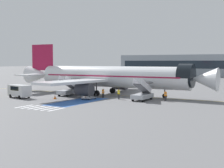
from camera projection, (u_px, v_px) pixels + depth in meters
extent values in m
plane|color=slate|center=(122.00, 95.00, 60.11)|extent=(600.00, 600.00, 0.00)
cube|color=gold|center=(112.00, 95.00, 60.37)|extent=(74.66, 0.53, 0.01)
cube|color=#2856A8|center=(78.00, 102.00, 50.56)|extent=(4.62, 12.41, 0.01)
cube|color=silver|center=(24.00, 106.00, 45.20)|extent=(0.44, 3.60, 0.01)
cube|color=silver|center=(30.00, 107.00, 44.61)|extent=(0.44, 3.60, 0.01)
cube|color=silver|center=(37.00, 107.00, 44.02)|extent=(0.44, 3.60, 0.01)
cube|color=silver|center=(43.00, 108.00, 43.43)|extent=(0.44, 3.60, 0.01)
cube|color=silver|center=(50.00, 109.00, 42.84)|extent=(0.44, 3.60, 0.01)
cube|color=silver|center=(57.00, 109.00, 42.26)|extent=(0.44, 3.60, 0.01)
cylinder|color=silver|center=(112.00, 77.00, 60.11)|extent=(30.68, 4.17, 4.04)
cone|color=silver|center=(204.00, 79.00, 51.58)|extent=(4.46, 3.98, 3.96)
cone|color=silver|center=(40.00, 75.00, 69.04)|extent=(6.07, 3.90, 3.88)
cylinder|color=black|center=(186.00, 76.00, 53.02)|extent=(2.44, 4.09, 4.08)
cube|color=maroon|center=(112.00, 76.00, 60.10)|extent=(28.23, 4.24, 0.24)
cube|color=silver|center=(117.00, 78.00, 68.58)|extent=(6.97, 15.68, 0.44)
cylinder|color=#38383D|center=(120.00, 84.00, 67.08)|extent=(2.98, 2.30, 2.28)
cube|color=silver|center=(75.00, 82.00, 54.69)|extent=(6.84, 15.65, 0.44)
cylinder|color=#38383D|center=(84.00, 89.00, 55.12)|extent=(2.98, 2.30, 2.28)
cube|color=maroon|center=(42.00, 57.00, 68.32)|extent=(5.65, 0.38, 5.63)
cube|color=silver|center=(56.00, 73.00, 71.63)|extent=(3.66, 6.48, 0.24)
cube|color=silver|center=(32.00, 75.00, 64.95)|extent=(3.66, 6.48, 0.24)
cylinder|color=#38383D|center=(165.00, 88.00, 55.03)|extent=(0.20, 0.20, 2.74)
cylinder|color=black|center=(165.00, 96.00, 55.12)|extent=(0.84, 0.28, 0.84)
cylinder|color=#38383D|center=(113.00, 85.00, 63.72)|extent=(0.24, 0.24, 2.41)
cylinder|color=black|center=(113.00, 91.00, 63.81)|extent=(1.10, 0.60, 1.10)
cylinder|color=#38383D|center=(96.00, 87.00, 58.29)|extent=(0.24, 0.24, 2.41)
cylinder|color=black|center=(96.00, 93.00, 58.38)|extent=(1.10, 0.60, 1.10)
cube|color=#ADB2BA|center=(142.00, 96.00, 52.20)|extent=(2.22, 4.81, 0.70)
cylinder|color=black|center=(141.00, 97.00, 54.14)|extent=(0.22, 0.70, 0.70)
cylinder|color=black|center=(151.00, 98.00, 53.23)|extent=(0.22, 0.70, 0.70)
cylinder|color=black|center=(133.00, 99.00, 51.21)|extent=(0.22, 0.70, 0.70)
cylinder|color=black|center=(143.00, 100.00, 50.31)|extent=(0.22, 0.70, 0.70)
cube|color=#4C4C51|center=(142.00, 89.00, 52.11)|extent=(1.45, 4.15, 1.92)
cube|color=#4C4C51|center=(148.00, 83.00, 54.03)|extent=(1.65, 1.11, 0.12)
cube|color=silver|center=(138.00, 86.00, 52.45)|extent=(0.08, 4.46, 2.65)
cube|color=silver|center=(147.00, 86.00, 51.70)|extent=(0.08, 4.46, 2.65)
cube|color=#ADB2BA|center=(69.00, 92.00, 59.65)|extent=(2.22, 4.81, 0.70)
cylinder|color=black|center=(70.00, 93.00, 61.59)|extent=(0.22, 0.70, 0.70)
cylinder|color=black|center=(78.00, 93.00, 60.68)|extent=(0.22, 0.70, 0.70)
cylinder|color=black|center=(59.00, 94.00, 58.67)|extent=(0.22, 0.70, 0.70)
cylinder|color=black|center=(67.00, 95.00, 57.76)|extent=(0.22, 0.70, 0.70)
cube|color=#4C4C51|center=(69.00, 85.00, 59.55)|extent=(1.45, 4.16, 2.15)
cube|color=#4C4C51|center=(76.00, 79.00, 61.47)|extent=(1.65, 1.11, 0.12)
cube|color=silver|center=(65.00, 82.00, 59.89)|extent=(0.08, 4.50, 2.86)
cube|color=silver|center=(72.00, 82.00, 59.14)|extent=(0.08, 4.50, 2.86)
cube|color=#38383D|center=(128.00, 82.00, 85.10)|extent=(3.54, 9.44, 0.60)
cube|color=silver|center=(133.00, 80.00, 89.20)|extent=(2.59, 2.31, 1.60)
cube|color=black|center=(134.00, 78.00, 90.12)|extent=(1.99, 0.27, 0.70)
cylinder|color=#B7BCC4|center=(127.00, 77.00, 84.61)|extent=(3.15, 6.59, 2.44)
cylinder|color=gold|center=(127.00, 77.00, 84.61)|extent=(2.51, 0.63, 2.49)
cylinder|color=black|center=(129.00, 83.00, 89.34)|extent=(0.39, 0.99, 0.96)
cylinder|color=black|center=(137.00, 83.00, 88.42)|extent=(0.39, 0.99, 0.96)
cylinder|color=black|center=(123.00, 84.00, 85.11)|extent=(0.39, 0.99, 0.96)
cylinder|color=black|center=(131.00, 84.00, 84.19)|extent=(0.39, 0.99, 0.96)
cylinder|color=black|center=(120.00, 84.00, 82.75)|extent=(0.39, 0.99, 0.96)
cylinder|color=black|center=(128.00, 84.00, 81.83)|extent=(0.39, 0.99, 0.96)
cube|color=silver|center=(19.00, 91.00, 55.58)|extent=(5.01, 2.92, 1.99)
cube|color=black|center=(19.00, 88.00, 55.55)|extent=(2.95, 2.51, 0.72)
cylinder|color=black|center=(29.00, 96.00, 55.37)|extent=(0.67, 0.33, 0.64)
cylinder|color=black|center=(20.00, 97.00, 54.00)|extent=(0.67, 0.33, 0.64)
cylinder|color=black|center=(20.00, 95.00, 57.29)|extent=(0.67, 0.33, 0.64)
cylinder|color=black|center=(11.00, 96.00, 55.93)|extent=(0.67, 0.33, 0.64)
cube|color=gray|center=(89.00, 98.00, 53.56)|extent=(1.56, 2.63, 0.12)
cylinder|color=black|center=(89.00, 99.00, 52.35)|extent=(0.11, 0.40, 0.40)
cylinder|color=black|center=(82.00, 99.00, 52.95)|extent=(0.11, 0.40, 0.40)
cylinder|color=black|center=(95.00, 98.00, 54.18)|extent=(0.11, 0.40, 0.40)
cylinder|color=black|center=(89.00, 97.00, 54.78)|extent=(0.11, 0.40, 0.40)
cylinder|color=gray|center=(89.00, 97.00, 52.16)|extent=(0.05, 0.05, 0.55)
cylinder|color=gray|center=(82.00, 96.00, 52.80)|extent=(0.05, 0.05, 0.55)
cylinder|color=gray|center=(96.00, 95.00, 54.26)|extent=(0.05, 0.05, 0.55)
cylinder|color=gray|center=(89.00, 95.00, 54.91)|extent=(0.05, 0.05, 0.55)
cylinder|color=black|center=(103.00, 95.00, 56.06)|extent=(0.14, 0.14, 0.79)
cylinder|color=black|center=(104.00, 95.00, 56.08)|extent=(0.14, 0.14, 0.79)
cube|color=orange|center=(103.00, 92.00, 56.02)|extent=(0.47, 0.43, 0.63)
cube|color=silver|center=(103.00, 92.00, 56.02)|extent=(0.48, 0.44, 0.06)
sphere|color=brown|center=(103.00, 89.00, 55.99)|extent=(0.21, 0.21, 0.21)
cylinder|color=#2D2D33|center=(118.00, 97.00, 53.68)|extent=(0.14, 0.14, 0.88)
cylinder|color=#2D2D33|center=(119.00, 97.00, 53.68)|extent=(0.14, 0.14, 0.88)
cube|color=yellow|center=(119.00, 92.00, 53.62)|extent=(0.47, 0.40, 0.69)
cube|color=silver|center=(119.00, 92.00, 53.62)|extent=(0.49, 0.41, 0.06)
sphere|color=brown|center=(119.00, 89.00, 53.59)|extent=(0.24, 0.24, 0.24)
cylinder|color=#2D2D33|center=(166.00, 99.00, 51.08)|extent=(0.14, 0.14, 0.83)
cylinder|color=#2D2D33|center=(165.00, 99.00, 51.11)|extent=(0.14, 0.14, 0.83)
cube|color=orange|center=(165.00, 94.00, 51.04)|extent=(0.47, 0.36, 0.66)
cube|color=silver|center=(165.00, 94.00, 51.04)|extent=(0.49, 0.38, 0.06)
sphere|color=tan|center=(166.00, 91.00, 51.01)|extent=(0.23, 0.23, 0.23)
cone|color=orange|center=(55.00, 97.00, 54.03)|extent=(0.57, 0.57, 0.63)
cylinder|color=white|center=(55.00, 97.00, 54.03)|extent=(0.31, 0.31, 0.08)
cone|color=orange|center=(85.00, 97.00, 55.52)|extent=(0.41, 0.41, 0.46)
cylinder|color=white|center=(85.00, 97.00, 55.52)|extent=(0.23, 0.23, 0.06)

